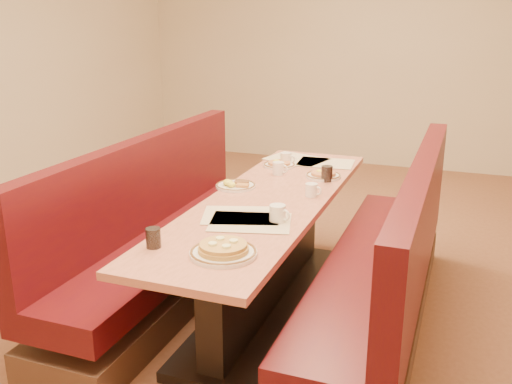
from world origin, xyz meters
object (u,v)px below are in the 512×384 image
(booth_left, at_px, (165,241))
(booth_right, at_px, (386,275))
(coffee_mug_c, at_px, (312,190))
(pancake_plate, at_px, (223,251))
(soda_tumbler_mid, at_px, (327,174))
(coffee_mug_b, at_px, (279,168))
(diner_table, at_px, (268,255))
(coffee_mug_a, at_px, (278,213))
(eggs_plate, at_px, (235,185))
(soda_tumbler_near, at_px, (153,238))
(coffee_mug_d, at_px, (286,158))

(booth_left, bearing_deg, booth_right, 0.00)
(booth_left, xyz_separation_m, coffee_mug_c, (0.97, 0.13, 0.43))
(pancake_plate, xyz_separation_m, soda_tumbler_mid, (0.15, 1.38, 0.03))
(coffee_mug_b, xyz_separation_m, coffee_mug_c, (0.35, -0.41, -0.00))
(diner_table, distance_m, coffee_mug_a, 0.60)
(eggs_plate, relative_size, soda_tumbler_mid, 2.46)
(eggs_plate, distance_m, soda_tumbler_near, 1.06)
(coffee_mug_a, height_order, coffee_mug_c, coffee_mug_a)
(eggs_plate, bearing_deg, soda_tumbler_near, -88.99)
(booth_left, bearing_deg, diner_table, 0.00)
(booth_right, distance_m, coffee_mug_d, 1.28)
(booth_right, relative_size, coffee_mug_c, 23.41)
(pancake_plate, bearing_deg, coffee_mug_b, 98.22)
(pancake_plate, relative_size, coffee_mug_a, 2.57)
(coffee_mug_b, bearing_deg, booth_left, -130.35)
(booth_right, xyz_separation_m, soda_tumbler_mid, (-0.49, 0.49, 0.44))
(booth_right, height_order, coffee_mug_b, booth_right)
(booth_right, bearing_deg, soda_tumbler_mid, 135.09)
(diner_table, height_order, soda_tumbler_mid, soda_tumbler_mid)
(coffee_mug_b, distance_m, coffee_mug_d, 0.29)
(diner_table, height_order, eggs_plate, eggs_plate)
(diner_table, distance_m, coffee_mug_d, 0.94)
(diner_table, xyz_separation_m, booth_right, (0.73, 0.00, -0.01))
(booth_left, relative_size, booth_right, 1.00)
(eggs_plate, xyz_separation_m, coffee_mug_a, (0.46, -0.51, 0.03))
(eggs_plate, bearing_deg, booth_left, -163.25)
(diner_table, bearing_deg, soda_tumbler_near, -105.55)
(coffee_mug_c, height_order, soda_tumbler_near, soda_tumbler_near)
(coffee_mug_d, height_order, soda_tumbler_mid, soda_tumbler_mid)
(pancake_plate, xyz_separation_m, eggs_plate, (-0.37, 1.03, -0.01))
(eggs_plate, bearing_deg, coffee_mug_c, -1.25)
(booth_left, bearing_deg, coffee_mug_d, 54.59)
(booth_right, distance_m, coffee_mug_c, 0.67)
(coffee_mug_a, distance_m, coffee_mug_c, 0.50)
(soda_tumbler_mid, bearing_deg, coffee_mug_c, -90.68)
(booth_right, height_order, eggs_plate, booth_right)
(pancake_plate, relative_size, soda_tumbler_near, 3.20)
(booth_right, xyz_separation_m, pancake_plate, (-0.64, -0.89, 0.41))
(booth_right, height_order, pancake_plate, booth_right)
(booth_right, bearing_deg, soda_tumbler_near, -137.04)
(booth_right, height_order, coffee_mug_c, booth_right)
(soda_tumbler_mid, bearing_deg, diner_table, -116.47)
(coffee_mug_b, bearing_deg, coffee_mug_d, 106.03)
(diner_table, bearing_deg, booth_left, 180.00)
(soda_tumbler_near, height_order, soda_tumbler_mid, soda_tumbler_mid)
(coffee_mug_b, distance_m, coffee_mug_c, 0.54)
(coffee_mug_b, relative_size, coffee_mug_d, 0.99)
(coffee_mug_a, distance_m, coffee_mug_d, 1.24)
(coffee_mug_a, relative_size, coffee_mug_d, 1.04)
(booth_right, relative_size, coffee_mug_b, 21.60)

